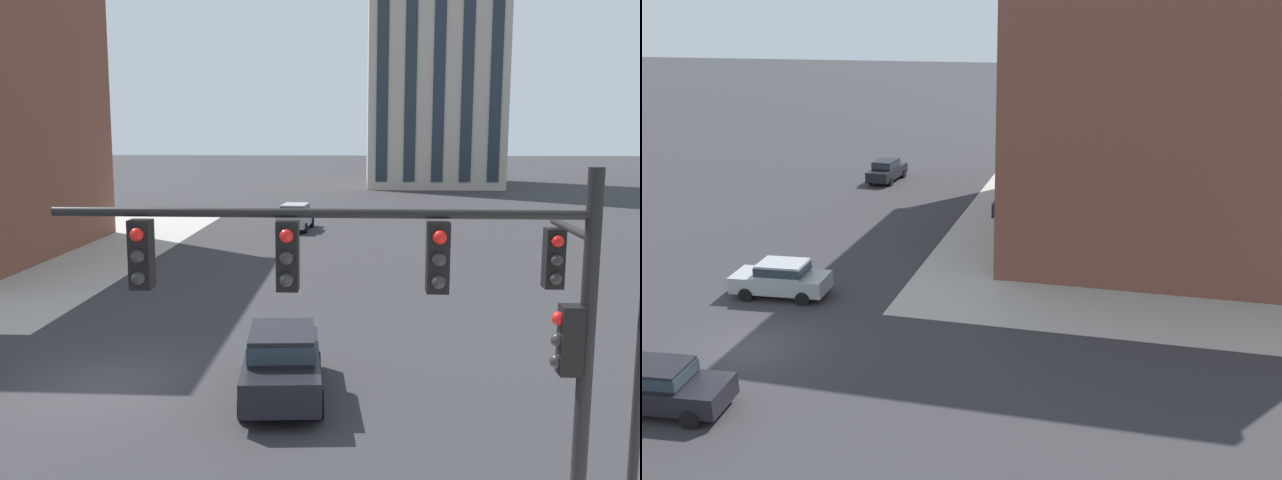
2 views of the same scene
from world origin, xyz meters
TOP-DOWN VIEW (x-y plane):
  - ground_plane at (0.00, 0.00)m, footprint 320.00×320.00m
  - traffic_signal_main at (7.54, -7.65)m, footprint 7.00×2.09m
  - car_main_northbound_near at (4.43, -0.61)m, footprint 2.17×4.54m
  - car_parked_curb at (2.08, 27.69)m, footprint 2.16×4.53m

SIDE VIEW (x-z plane):
  - ground_plane at x=0.00m, z-range 0.00..0.00m
  - car_main_northbound_near at x=4.43m, z-range 0.08..1.76m
  - car_parked_curb at x=2.08m, z-range 0.08..1.76m
  - traffic_signal_main at x=7.54m, z-range 0.96..6.83m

